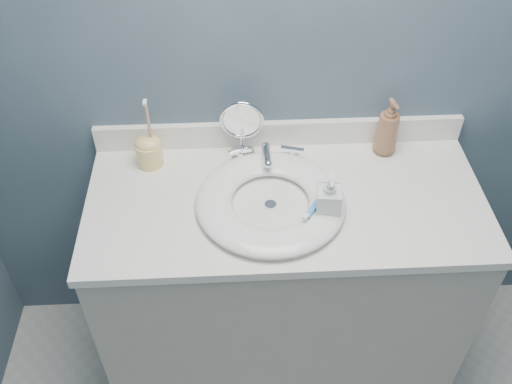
{
  "coord_description": "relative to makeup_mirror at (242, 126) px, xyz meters",
  "views": [
    {
      "loc": [
        -0.16,
        -0.26,
        2.1
      ],
      "look_at": [
        -0.09,
        0.94,
        0.94
      ],
      "focal_mm": 40.0,
      "sensor_mm": 36.0,
      "label": 1
    }
  ],
  "objects": [
    {
      "name": "toothbrush_lying",
      "position": [
        0.21,
        -0.28,
        -0.07
      ],
      "size": [
        0.11,
        0.15,
        0.02
      ],
      "rotation": [
        0.0,
        0.0,
        0.98
      ],
      "color": "#3D92D8",
      "rests_on": "basin"
    },
    {
      "name": "vanity_cabinet",
      "position": [
        0.13,
        -0.22,
        -0.57
      ],
      "size": [
        1.2,
        0.55,
        0.85
      ],
      "primitive_type": "cube",
      "color": "#B9B3A9",
      "rests_on": "ground"
    },
    {
      "name": "toothbrush_holder",
      "position": [
        -0.3,
        -0.03,
        -0.06
      ],
      "size": [
        0.09,
        0.09,
        0.25
      ],
      "rotation": [
        0.0,
        0.0,
        0.16
      ],
      "color": "#F7D17B",
      "rests_on": "countertop"
    },
    {
      "name": "makeup_mirror",
      "position": [
        0.0,
        0.0,
        0.0
      ],
      "size": [
        0.14,
        0.08,
        0.21
      ],
      "rotation": [
        0.0,
        0.0,
        -0.06
      ],
      "color": "silver",
      "rests_on": "countertop"
    },
    {
      "name": "faucet",
      "position": [
        0.08,
        -0.05,
        -0.09
      ],
      "size": [
        0.25,
        0.13,
        0.07
      ],
      "color": "silver",
      "rests_on": "countertop"
    },
    {
      "name": "basin",
      "position": [
        0.08,
        -0.25,
        -0.09
      ],
      "size": [
        0.45,
        0.45,
        0.04
      ],
      "primitive_type": null,
      "color": "white",
      "rests_on": "countertop"
    },
    {
      "name": "soap_bottle_amber",
      "position": [
        0.47,
        -0.01,
        -0.01
      ],
      "size": [
        0.09,
        0.09,
        0.2
      ],
      "primitive_type": "imported",
      "rotation": [
        0.0,
        0.0,
        0.2
      ],
      "color": "#8E5D40",
      "rests_on": "countertop"
    },
    {
      "name": "backsplash",
      "position": [
        0.13,
        0.05,
        -0.07
      ],
      "size": [
        1.22,
        0.02,
        0.09
      ],
      "primitive_type": "cube",
      "color": "white",
      "rests_on": "countertop"
    },
    {
      "name": "soap_bottle_clear",
      "position": [
        0.24,
        -0.3,
        -0.04
      ],
      "size": [
        0.08,
        0.08,
        0.16
      ],
      "primitive_type": "imported",
      "rotation": [
        0.0,
        0.0,
        -0.12
      ],
      "color": "silver",
      "rests_on": "countertop"
    },
    {
      "name": "drain",
      "position": [
        0.08,
        -0.25,
        -0.11
      ],
      "size": [
        0.04,
        0.04,
        0.01
      ],
      "primitive_type": "cylinder",
      "color": "silver",
      "rests_on": "countertop"
    },
    {
      "name": "back_wall",
      "position": [
        0.13,
        0.06,
        0.21
      ],
      "size": [
        2.2,
        0.02,
        2.4
      ],
      "primitive_type": "cube",
      "color": "#415761",
      "rests_on": "ground"
    },
    {
      "name": "countertop",
      "position": [
        0.13,
        -0.22,
        -0.13
      ],
      "size": [
        1.22,
        0.57,
        0.03
      ],
      "primitive_type": "cube",
      "color": "white",
      "rests_on": "vanity_cabinet"
    }
  ]
}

